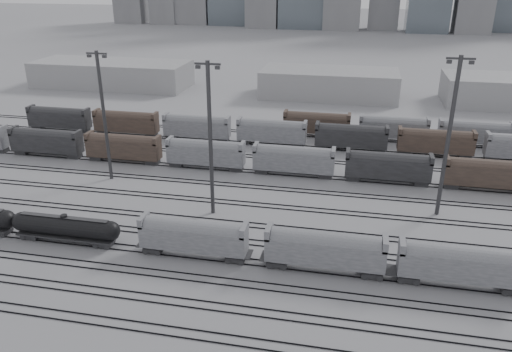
% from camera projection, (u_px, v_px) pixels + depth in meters
% --- Properties ---
extents(ground, '(900.00, 900.00, 0.00)m').
position_uv_depth(ground, '(201.00, 261.00, 66.15)').
color(ground, '#A6A6AB').
rests_on(ground, ground).
extents(tracks, '(220.00, 71.50, 0.16)m').
position_uv_depth(tracks, '(233.00, 204.00, 81.92)').
color(tracks, black).
rests_on(tracks, ground).
extents(tank_car_b, '(16.36, 2.73, 4.04)m').
position_uv_depth(tank_car_b, '(66.00, 227.00, 69.91)').
color(tank_car_b, black).
rests_on(tank_car_b, ground).
extents(hopper_car_a, '(14.52, 2.88, 5.19)m').
position_uv_depth(hopper_car_a, '(193.00, 235.00, 66.03)').
color(hopper_car_a, black).
rests_on(hopper_car_a, ground).
extents(hopper_car_b, '(15.16, 3.01, 5.42)m').
position_uv_depth(hopper_car_b, '(325.00, 248.00, 62.71)').
color(hopper_car_b, black).
rests_on(hopper_car_b, ground).
extents(hopper_car_c, '(15.05, 2.99, 5.38)m').
position_uv_depth(hopper_car_c, '(463.00, 263.00, 59.64)').
color(hopper_car_c, black).
rests_on(hopper_car_c, ground).
extents(light_mast_b, '(3.71, 0.59, 23.17)m').
position_uv_depth(light_mast_b, '(104.00, 114.00, 87.17)').
color(light_mast_b, '#39393B').
rests_on(light_mast_b, ground).
extents(light_mast_c, '(3.82, 0.61, 23.91)m').
position_uv_depth(light_mast_c, '(210.00, 137.00, 74.26)').
color(light_mast_c, '#39393B').
rests_on(light_mast_c, ground).
extents(light_mast_d, '(3.96, 0.63, 24.75)m').
position_uv_depth(light_mast_d, '(449.00, 135.00, 73.62)').
color(light_mast_d, '#39393B').
rests_on(light_mast_d, ground).
extents(bg_string_near, '(151.00, 3.00, 5.60)m').
position_uv_depth(bg_string_near, '(294.00, 161.00, 92.45)').
color(bg_string_near, gray).
rests_on(bg_string_near, ground).
extents(bg_string_mid, '(151.00, 3.00, 5.60)m').
position_uv_depth(bg_string_mid, '(351.00, 138.00, 105.01)').
color(bg_string_mid, black).
rests_on(bg_string_mid, ground).
extents(bg_string_far, '(66.00, 3.00, 5.60)m').
position_uv_depth(bg_string_far, '(433.00, 132.00, 108.94)').
color(bg_string_far, brown).
rests_on(bg_string_far, ground).
extents(warehouse_left, '(50.00, 18.00, 8.00)m').
position_uv_depth(warehouse_left, '(112.00, 74.00, 161.64)').
color(warehouse_left, '#A7A7AA').
rests_on(warehouse_left, ground).
extents(warehouse_mid, '(40.00, 18.00, 8.00)m').
position_uv_depth(warehouse_mid, '(329.00, 83.00, 148.48)').
color(warehouse_mid, '#A7A7AA').
rests_on(warehouse_mid, ground).
extents(warehouse_right, '(35.00, 18.00, 8.00)m').
position_uv_depth(warehouse_right, '(509.00, 91.00, 139.08)').
color(warehouse_right, '#A7A7AA').
rests_on(warehouse_right, ground).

